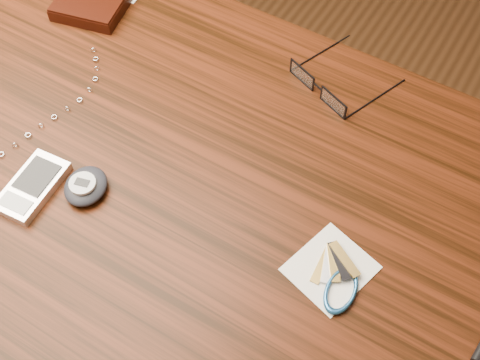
{
  "coord_description": "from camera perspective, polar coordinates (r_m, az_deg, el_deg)",
  "views": [
    {
      "loc": [
        0.31,
        -0.37,
        1.45
      ],
      "look_at": [
        0.07,
        0.03,
        0.76
      ],
      "focal_mm": 45.0,
      "sensor_mm": 36.0,
      "label": 1
    }
  ],
  "objects": [
    {
      "name": "ground",
      "position": [
        1.53,
        -2.85,
        -15.44
      ],
      "size": [
        3.8,
        3.8,
        0.0
      ],
      "primitive_type": "plane",
      "color": "#472814",
      "rests_on": "ground"
    },
    {
      "name": "desk",
      "position": [
        0.94,
        -4.49,
        -3.08
      ],
      "size": [
        1.0,
        0.7,
        0.75
      ],
      "color": "#371408",
      "rests_on": "ground"
    },
    {
      "name": "wallet_and_card",
      "position": [
        1.1,
        -13.93,
        15.84
      ],
      "size": [
        0.13,
        0.16,
        0.02
      ],
      "color": "black",
      "rests_on": "desk"
    },
    {
      "name": "eyeglasses",
      "position": [
        0.94,
        7.71,
        8.76
      ],
      "size": [
        0.17,
        0.17,
        0.03
      ],
      "color": "black",
      "rests_on": "desk"
    },
    {
      "name": "pda_phone",
      "position": [
        0.88,
        -19.07,
        -0.57
      ],
      "size": [
        0.07,
        0.11,
        0.02
      ],
      "color": "silver",
      "rests_on": "desk"
    },
    {
      "name": "pedometer",
      "position": [
        0.85,
        -14.44,
        -0.55
      ],
      "size": [
        0.07,
        0.08,
        0.03
      ],
      "color": "black",
      "rests_on": "desk"
    },
    {
      "name": "notepad_keys",
      "position": [
        0.78,
        9.1,
        -9.19
      ],
      "size": [
        0.11,
        0.12,
        0.01
      ],
      "color": "silver",
      "rests_on": "desk"
    }
  ]
}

